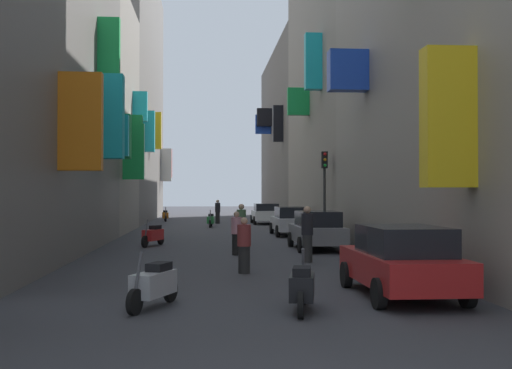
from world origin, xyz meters
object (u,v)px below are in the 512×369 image
object	(u,v)px
scooter_white	(239,230)
pedestrian_mid_street	(307,234)
parked_car_silver	(291,220)
pedestrian_far_away	(218,212)
pedestrian_crossing	(237,234)
traffic_light_near_corner	(324,180)
scooter_silver	(154,284)
scooter_black	(302,286)
scooter_red	(153,235)
parked_car_red	(402,260)
scooter_orange	(165,215)
parked_car_white	(266,213)
scooter_green	(211,220)
parked_car_grey	(317,230)
pedestrian_near_right	(244,246)
pedestrian_near_left	(241,226)

from	to	relation	value
scooter_white	pedestrian_mid_street	xyz separation A→B (m)	(1.64, -10.06, 0.44)
parked_car_silver	pedestrian_far_away	distance (m)	13.33
pedestrian_crossing	traffic_light_near_corner	size ratio (longest dim) A/B	0.38
scooter_silver	scooter_black	size ratio (longest dim) A/B	0.97
scooter_red	parked_car_red	bearing A→B (deg)	-64.60
scooter_orange	scooter_white	xyz separation A→B (m)	(4.73, -19.31, -0.00)
parked_car_silver	scooter_white	size ratio (longest dim) A/B	2.37
parked_car_white	parked_car_silver	bearing A→B (deg)	-89.46
scooter_black	pedestrian_crossing	xyz separation A→B (m)	(-0.69, 10.60, 0.31)
pedestrian_far_away	traffic_light_near_corner	bearing A→B (deg)	-75.74
pedestrian_crossing	scooter_white	bearing A→B (deg)	86.22
scooter_green	pedestrian_crossing	distance (m)	18.40
pedestrian_crossing	pedestrian_mid_street	distance (m)	3.24
parked_car_grey	pedestrian_crossing	xyz separation A→B (m)	(-3.24, -1.90, -0.01)
scooter_green	scooter_white	bearing A→B (deg)	-83.34
parked_car_red	pedestrian_far_away	bearing A→B (deg)	95.79
pedestrian_crossing	traffic_light_near_corner	bearing A→B (deg)	52.17
scooter_orange	scooter_black	xyz separation A→B (m)	(4.92, -37.54, 0.00)
scooter_silver	pedestrian_near_right	distance (m)	5.42
parked_car_white	pedestrian_crossing	xyz separation A→B (m)	(-3.21, -22.20, -0.00)
scooter_red	parked_car_grey	bearing A→B (deg)	-18.67
scooter_silver	pedestrian_near_right	size ratio (longest dim) A/B	1.20
parked_car_red	scooter_white	distance (m)	17.04
parked_car_silver	parked_car_red	world-z (taller)	parked_car_red
parked_car_white	scooter_black	size ratio (longest dim) A/B	2.19
scooter_silver	pedestrian_far_away	world-z (taller)	pedestrian_far_away
scooter_white	pedestrian_near_left	xyz separation A→B (m)	(-0.16, -4.55, 0.43)
parked_car_grey	pedestrian_far_away	bearing A→B (deg)	99.33
scooter_green	parked_car_white	bearing A→B (deg)	43.89
parked_car_red	pedestrian_near_right	xyz separation A→B (m)	(-3.09, 4.19, -0.02)
scooter_orange	traffic_light_near_corner	distance (m)	23.22
parked_car_silver	pedestrian_near_left	xyz separation A→B (m)	(-2.98, -7.01, 0.11)
scooter_orange	pedestrian_mid_street	distance (m)	30.06
parked_car_grey	parked_car_white	bearing A→B (deg)	90.08
parked_car_grey	pedestrian_crossing	world-z (taller)	pedestrian_crossing
scooter_silver	scooter_orange	bearing A→B (deg)	93.30
parked_car_silver	scooter_black	size ratio (longest dim) A/B	2.24
parked_car_white	pedestrian_crossing	size ratio (longest dim) A/B	2.70
pedestrian_crossing	pedestrian_mid_street	size ratio (longest dim) A/B	0.87
parked_car_white	scooter_silver	distance (m)	32.68
pedestrian_near_left	pedestrian_far_away	xyz separation A→B (m)	(-0.57, 19.86, -0.03)
scooter_green	pedestrian_near_right	world-z (taller)	pedestrian_near_right
pedestrian_crossing	parked_car_red	bearing A→B (deg)	-71.73
scooter_black	pedestrian_mid_street	size ratio (longest dim) A/B	1.07
scooter_silver	pedestrian_near_right	bearing A→B (deg)	67.79
parked_car_grey	scooter_red	world-z (taller)	parked_car_grey
scooter_orange	pedestrian_far_away	size ratio (longest dim) A/B	1.06
pedestrian_mid_street	pedestrian_far_away	distance (m)	25.48
pedestrian_near_left	traffic_light_near_corner	xyz separation A→B (m)	(3.88, 2.36, 1.90)
parked_car_white	traffic_light_near_corner	distance (m)	16.91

